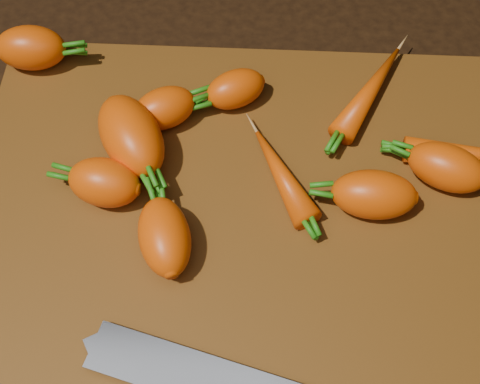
{
  "coord_description": "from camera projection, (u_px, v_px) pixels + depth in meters",
  "views": [
    {
      "loc": [
        0.01,
        -0.3,
        0.53
      ],
      "look_at": [
        0.0,
        0.01,
        0.03
      ],
      "focal_mm": 50.0,
      "sensor_mm": 36.0,
      "label": 1
    }
  ],
  "objects": [
    {
      "name": "cutting_board",
      "position": [
        239.0,
        215.0,
        0.6
      ],
      "size": [
        0.5,
        0.4,
        0.01
      ],
      "primitive_type": "cube",
      "color": "brown",
      "rests_on": "ground"
    },
    {
      "name": "carrot_1",
      "position": [
        104.0,
        183.0,
        0.59
      ],
      "size": [
        0.07,
        0.06,
        0.04
      ],
      "primitive_type": "ellipsoid",
      "rotation": [
        0.0,
        0.0,
        2.95
      ],
      "color": "#F1520B",
      "rests_on": "cutting_board"
    },
    {
      "name": "carrot_2",
      "position": [
        131.0,
        136.0,
        0.61
      ],
      "size": [
        0.09,
        0.11,
        0.05
      ],
      "primitive_type": "ellipsoid",
      "rotation": [
        0.0,
        0.0,
        -1.06
      ],
      "color": "#F1520B",
      "rests_on": "cutting_board"
    },
    {
      "name": "carrot_8",
      "position": [
        480.0,
        155.0,
        0.62
      ],
      "size": [
        0.14,
        0.03,
        0.02
      ],
      "primitive_type": "ellipsoid",
      "rotation": [
        0.0,
        0.0,
        -0.05
      ],
      "color": "#F1520B",
      "rests_on": "cutting_board"
    },
    {
      "name": "carrot_7",
      "position": [
        370.0,
        90.0,
        0.66
      ],
      "size": [
        0.09,
        0.12,
        0.03
      ],
      "primitive_type": "ellipsoid",
      "rotation": [
        0.0,
        0.0,
        1.06
      ],
      "color": "#F1520B",
      "rests_on": "cutting_board"
    },
    {
      "name": "carrot_5",
      "position": [
        164.0,
        108.0,
        0.64
      ],
      "size": [
        0.07,
        0.06,
        0.04
      ],
      "primitive_type": "ellipsoid",
      "rotation": [
        0.0,
        0.0,
        0.49
      ],
      "color": "#F1520B",
      "rests_on": "cutting_board"
    },
    {
      "name": "carrot_9",
      "position": [
        282.0,
        175.0,
        0.6
      ],
      "size": [
        0.07,
        0.11,
        0.03
      ],
      "primitive_type": "ellipsoid",
      "rotation": [
        0.0,
        0.0,
        2.04
      ],
      "color": "#F1520B",
      "rests_on": "cutting_board"
    },
    {
      "name": "carrot_0",
      "position": [
        31.0,
        48.0,
        0.67
      ],
      "size": [
        0.07,
        0.05,
        0.05
      ],
      "primitive_type": "ellipsoid",
      "rotation": [
        0.0,
        0.0,
        0.04
      ],
      "color": "#F1520B",
      "rests_on": "cutting_board"
    },
    {
      "name": "carrot_10",
      "position": [
        374.0,
        195.0,
        0.58
      ],
      "size": [
        0.08,
        0.05,
        0.04
      ],
      "primitive_type": "ellipsoid",
      "rotation": [
        0.0,
        0.0,
        3.09
      ],
      "color": "#F1520B",
      "rests_on": "cutting_board"
    },
    {
      "name": "carrot_6",
      "position": [
        447.0,
        167.0,
        0.6
      ],
      "size": [
        0.08,
        0.07,
        0.04
      ],
      "primitive_type": "ellipsoid",
      "rotation": [
        0.0,
        0.0,
        2.74
      ],
      "color": "#F1520B",
      "rests_on": "cutting_board"
    },
    {
      "name": "ground",
      "position": [
        239.0,
        221.0,
        0.61
      ],
      "size": [
        2.0,
        2.0,
        0.01
      ],
      "primitive_type": "cube",
      "color": "black"
    },
    {
      "name": "carrot_4",
      "position": [
        236.0,
        89.0,
        0.65
      ],
      "size": [
        0.07,
        0.06,
        0.04
      ],
      "primitive_type": "ellipsoid",
      "rotation": [
        0.0,
        0.0,
        3.62
      ],
      "color": "#F1520B",
      "rests_on": "cutting_board"
    },
    {
      "name": "carrot_3",
      "position": [
        165.0,
        237.0,
        0.56
      ],
      "size": [
        0.06,
        0.08,
        0.04
      ],
      "primitive_type": "ellipsoid",
      "rotation": [
        0.0,
        0.0,
        1.84
      ],
      "color": "#F1520B",
      "rests_on": "cutting_board"
    }
  ]
}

